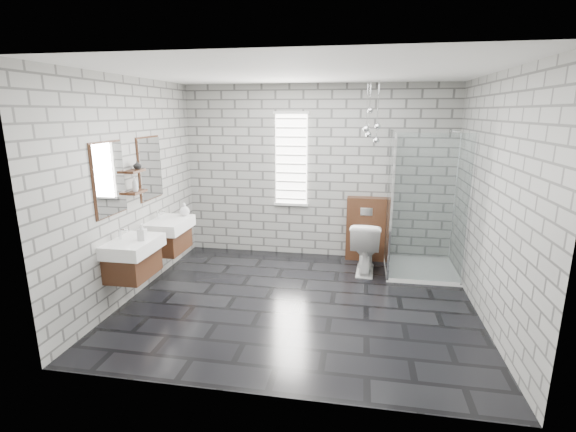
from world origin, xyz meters
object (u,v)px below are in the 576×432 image
(cistern_panel, at_px, (366,229))
(shower_enclosure, at_px, (416,241))
(vanity_right, at_px, (167,226))
(toilet, at_px, (365,246))
(vanity_left, at_px, (130,247))

(cistern_panel, xyz_separation_m, shower_enclosure, (0.70, -0.52, 0.00))
(vanity_right, distance_m, toilet, 2.83)
(vanity_right, height_order, toilet, vanity_right)
(toilet, bearing_deg, vanity_right, 17.95)
(vanity_left, bearing_deg, toilet, 31.64)
(cistern_panel, relative_size, shower_enclosure, 0.49)
(vanity_right, bearing_deg, shower_enclosure, 12.34)
(vanity_left, height_order, shower_enclosure, shower_enclosure)
(toilet, bearing_deg, shower_enclosure, -175.93)
(vanity_right, relative_size, shower_enclosure, 0.77)
(cistern_panel, distance_m, toilet, 0.55)
(shower_enclosure, xyz_separation_m, toilet, (-0.70, -0.01, -0.12))
(vanity_left, bearing_deg, shower_enclosure, 26.29)
(cistern_panel, bearing_deg, shower_enclosure, -36.41)
(shower_enclosure, bearing_deg, cistern_panel, 143.59)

